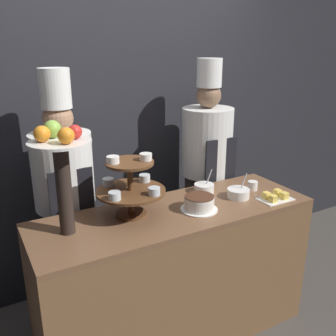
{
  "coord_description": "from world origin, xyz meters",
  "views": [
    {
      "loc": [
        -1.08,
        -1.53,
        1.93
      ],
      "look_at": [
        0.0,
        0.39,
        1.19
      ],
      "focal_mm": 40.0,
      "sensor_mm": 36.0,
      "label": 1
    }
  ],
  "objects_px": {
    "cake_round": "(199,203)",
    "serving_bowl_near": "(238,193)",
    "tiered_stand": "(130,185)",
    "fruit_pedestal": "(61,161)",
    "cup_white": "(253,186)",
    "cake_square_tray": "(275,197)",
    "chef_left": "(65,194)",
    "serving_bowl_far": "(204,188)",
    "chef_center_left": "(206,164)"
  },
  "relations": [
    {
      "from": "cake_round",
      "to": "serving_bowl_near",
      "type": "distance_m",
      "value": 0.34
    },
    {
      "from": "tiered_stand",
      "to": "cake_round",
      "type": "bearing_deg",
      "value": -19.65
    },
    {
      "from": "fruit_pedestal",
      "to": "cup_white",
      "type": "relative_size",
      "value": 8.77
    },
    {
      "from": "cake_square_tray",
      "to": "chef_left",
      "type": "relative_size",
      "value": 0.12
    },
    {
      "from": "serving_bowl_far",
      "to": "chef_left",
      "type": "xyz_separation_m",
      "value": [
        -0.88,
        0.35,
        0.0
      ]
    },
    {
      "from": "cup_white",
      "to": "chef_left",
      "type": "xyz_separation_m",
      "value": [
        -1.2,
        0.48,
        0.0
      ]
    },
    {
      "from": "serving_bowl_near",
      "to": "chef_center_left",
      "type": "height_order",
      "value": "chef_center_left"
    },
    {
      "from": "cake_round",
      "to": "cup_white",
      "type": "distance_m",
      "value": 0.53
    },
    {
      "from": "cake_round",
      "to": "chef_center_left",
      "type": "relative_size",
      "value": 0.13
    },
    {
      "from": "serving_bowl_far",
      "to": "tiered_stand",
      "type": "bearing_deg",
      "value": -171.63
    },
    {
      "from": "tiered_stand",
      "to": "cake_square_tray",
      "type": "xyz_separation_m",
      "value": [
        0.93,
        -0.25,
        -0.18
      ]
    },
    {
      "from": "cake_round",
      "to": "chef_left",
      "type": "relative_size",
      "value": 0.13
    },
    {
      "from": "chef_left",
      "to": "serving_bowl_far",
      "type": "bearing_deg",
      "value": -21.82
    },
    {
      "from": "fruit_pedestal",
      "to": "cake_square_tray",
      "type": "distance_m",
      "value": 1.4
    },
    {
      "from": "chef_left",
      "to": "chef_center_left",
      "type": "bearing_deg",
      "value": -0.0
    },
    {
      "from": "cake_square_tray",
      "to": "serving_bowl_far",
      "type": "height_order",
      "value": "serving_bowl_far"
    },
    {
      "from": "fruit_pedestal",
      "to": "cake_round",
      "type": "xyz_separation_m",
      "value": [
        0.79,
        -0.11,
        -0.36
      ]
    },
    {
      "from": "fruit_pedestal",
      "to": "chef_center_left",
      "type": "bearing_deg",
      "value": 20.52
    },
    {
      "from": "cake_round",
      "to": "cake_square_tray",
      "type": "bearing_deg",
      "value": -11.68
    },
    {
      "from": "cake_square_tray",
      "to": "chef_center_left",
      "type": "xyz_separation_m",
      "value": [
        -0.08,
        0.69,
        0.05
      ]
    },
    {
      "from": "cake_round",
      "to": "chef_left",
      "type": "bearing_deg",
      "value": 139.66
    },
    {
      "from": "chef_left",
      "to": "chef_center_left",
      "type": "distance_m",
      "value": 1.14
    },
    {
      "from": "tiered_stand",
      "to": "serving_bowl_near",
      "type": "height_order",
      "value": "tiered_stand"
    },
    {
      "from": "fruit_pedestal",
      "to": "chef_left",
      "type": "distance_m",
      "value": 0.61
    },
    {
      "from": "cake_square_tray",
      "to": "serving_bowl_far",
      "type": "distance_m",
      "value": 0.48
    },
    {
      "from": "serving_bowl_far",
      "to": "chef_center_left",
      "type": "relative_size",
      "value": 0.09
    },
    {
      "from": "cup_white",
      "to": "fruit_pedestal",
      "type": "bearing_deg",
      "value": 179.35
    },
    {
      "from": "cup_white",
      "to": "chef_center_left",
      "type": "height_order",
      "value": "chef_center_left"
    },
    {
      "from": "cup_white",
      "to": "cake_square_tray",
      "type": "xyz_separation_m",
      "value": [
        0.01,
        -0.21,
        -0.01
      ]
    },
    {
      "from": "cup_white",
      "to": "serving_bowl_near",
      "type": "bearing_deg",
      "value": -161.12
    },
    {
      "from": "fruit_pedestal",
      "to": "chef_center_left",
      "type": "xyz_separation_m",
      "value": [
        1.25,
        0.47,
        -0.34
      ]
    },
    {
      "from": "cake_square_tray",
      "to": "chef_left",
      "type": "distance_m",
      "value": 1.4
    },
    {
      "from": "cake_round",
      "to": "serving_bowl_far",
      "type": "bearing_deg",
      "value": 49.58
    },
    {
      "from": "tiered_stand",
      "to": "cup_white",
      "type": "xyz_separation_m",
      "value": [
        0.92,
        -0.04,
        -0.16
      ]
    },
    {
      "from": "cake_round",
      "to": "chef_left",
      "type": "distance_m",
      "value": 0.9
    },
    {
      "from": "serving_bowl_near",
      "to": "serving_bowl_far",
      "type": "relative_size",
      "value": 1.02
    },
    {
      "from": "fruit_pedestal",
      "to": "serving_bowl_near",
      "type": "height_order",
      "value": "fruit_pedestal"
    },
    {
      "from": "serving_bowl_far",
      "to": "chef_left",
      "type": "height_order",
      "value": "chef_left"
    },
    {
      "from": "fruit_pedestal",
      "to": "cake_square_tray",
      "type": "xyz_separation_m",
      "value": [
        1.33,
        -0.22,
        -0.39
      ]
    },
    {
      "from": "fruit_pedestal",
      "to": "serving_bowl_near",
      "type": "bearing_deg",
      "value": -3.85
    },
    {
      "from": "fruit_pedestal",
      "to": "cup_white",
      "type": "height_order",
      "value": "fruit_pedestal"
    },
    {
      "from": "fruit_pedestal",
      "to": "serving_bowl_far",
      "type": "xyz_separation_m",
      "value": [
        0.99,
        0.12,
        -0.38
      ]
    },
    {
      "from": "fruit_pedestal",
      "to": "cake_round",
      "type": "relative_size",
      "value": 2.62
    },
    {
      "from": "cake_round",
      "to": "cake_square_tray",
      "type": "distance_m",
      "value": 0.55
    },
    {
      "from": "cake_square_tray",
      "to": "chef_center_left",
      "type": "relative_size",
      "value": 0.12
    },
    {
      "from": "chef_left",
      "to": "cake_round",
      "type": "bearing_deg",
      "value": -40.34
    },
    {
      "from": "serving_bowl_near",
      "to": "chef_left",
      "type": "relative_size",
      "value": 0.09
    },
    {
      "from": "tiered_stand",
      "to": "cup_white",
      "type": "relative_size",
      "value": 5.96
    },
    {
      "from": "serving_bowl_far",
      "to": "cake_square_tray",
      "type": "bearing_deg",
      "value": -44.98
    },
    {
      "from": "cake_round",
      "to": "chef_center_left",
      "type": "distance_m",
      "value": 0.74
    }
  ]
}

